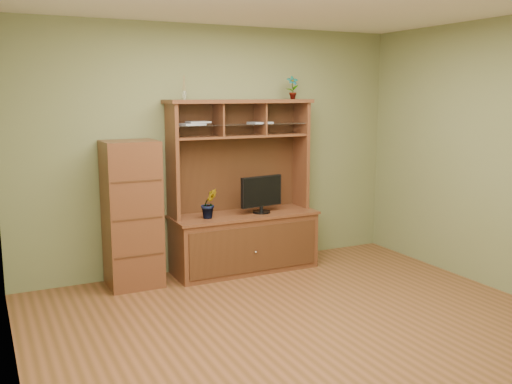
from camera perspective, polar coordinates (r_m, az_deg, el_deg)
room at (r=4.63m, az=5.24°, el=2.18°), size 4.54×4.04×2.74m
media_hutch at (r=6.38m, az=-1.29°, el=-3.23°), size 1.66×0.61×1.90m
monitor at (r=6.32m, az=0.55°, el=-0.16°), size 0.52×0.20×0.41m
orchid_plant at (r=6.08m, az=-4.70°, el=-1.15°), size 0.18×0.15×0.32m
top_plant at (r=6.59m, az=3.67°, el=10.39°), size 0.15×0.12×0.26m
reed_diffuser at (r=6.05m, az=-7.19°, el=10.07°), size 0.05×0.05×0.25m
magazines at (r=6.19m, az=-3.94°, el=6.89°), size 1.08×0.23×0.04m
side_cabinet at (r=5.94m, az=-12.30°, el=-2.19°), size 0.54×0.49×1.50m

